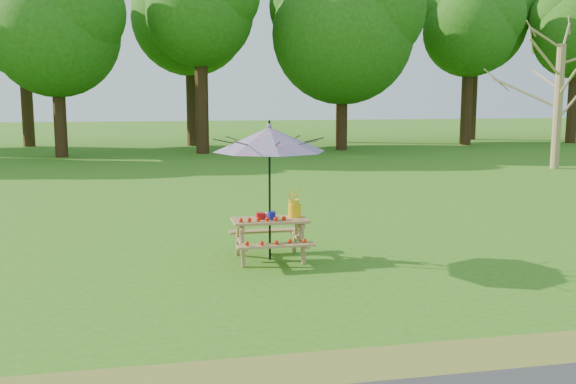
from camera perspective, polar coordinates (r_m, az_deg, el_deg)
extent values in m
plane|color=#396B14|center=(10.65, 23.84, -6.50)|extent=(120.00, 120.00, 0.00)
cylinder|color=olive|center=(25.24, 22.87, 6.97)|extent=(0.31, 0.31, 4.45)
cube|color=#AA804C|center=(10.32, -1.63, -2.52)|extent=(1.20, 0.62, 0.04)
cube|color=#AA804C|center=(9.85, -1.07, -4.78)|extent=(1.20, 0.22, 0.04)
cube|color=#AA804C|center=(10.91, -2.13, -3.47)|extent=(1.20, 0.22, 0.04)
cylinder|color=black|center=(10.24, -1.64, 0.09)|extent=(0.04, 0.04, 2.25)
cone|color=teal|center=(10.15, -1.66, 4.70)|extent=(1.82, 1.82, 0.39)
sphere|color=teal|center=(10.14, -1.67, 5.89)|extent=(0.08, 0.08, 0.08)
cube|color=#B20E11|center=(10.31, -2.44, -2.14)|extent=(0.14, 0.12, 0.10)
cylinder|color=#121794|center=(10.24, -1.46, -2.12)|extent=(0.13, 0.13, 0.13)
cube|color=silver|center=(10.48, -1.88, -2.05)|extent=(0.13, 0.13, 0.07)
cylinder|color=#FFB90D|center=(10.48, 0.59, -1.65)|extent=(0.21, 0.21, 0.21)
imported|color=yellow|center=(10.44, 0.59, -0.55)|extent=(0.35, 0.32, 0.32)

